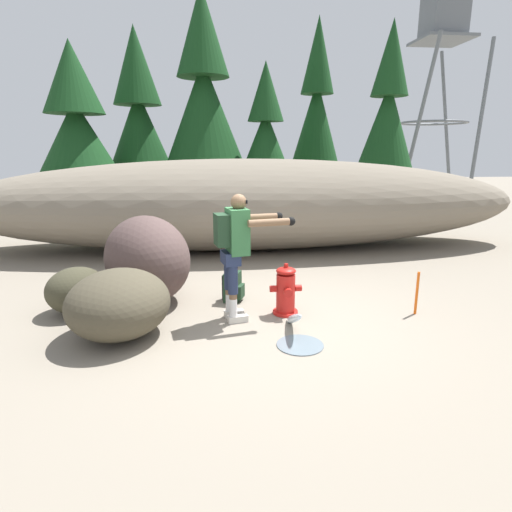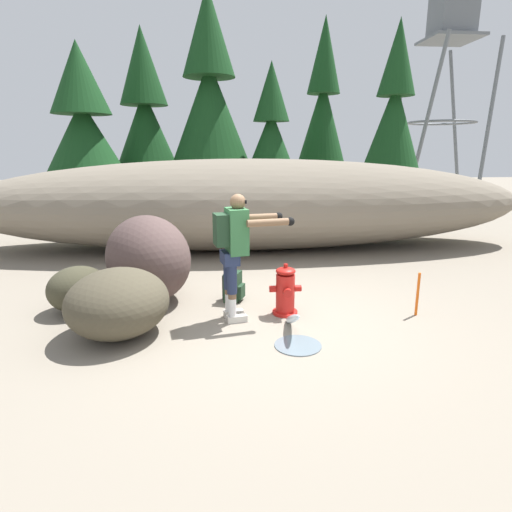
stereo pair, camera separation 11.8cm
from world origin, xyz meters
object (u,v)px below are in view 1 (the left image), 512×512
Objects in this scene: utility_worker at (237,242)px; survey_stake at (417,293)px; boulder_large at (147,259)px; fire_hydrant at (286,291)px; boulder_mid at (119,304)px; boulder_small at (77,290)px; spare_backpack at (233,287)px; watchtower at (443,24)px.

utility_worker reaches higher than survey_stake.
fire_hydrant is at bearing -21.47° from boulder_large.
utility_worker is at bearing 14.09° from boulder_mid.
fire_hydrant is 0.86× the size of boulder_small.
spare_backpack is 0.36× the size of boulder_mid.
survey_stake is (2.44, -0.07, -0.75)m from utility_worker.
utility_worker is at bearing -67.95° from spare_backpack.
fire_hydrant is 0.54× the size of boulder_mid.
boulder_mid is 2.18× the size of survey_stake.
boulder_large reaches higher than fire_hydrant.
utility_worker is at bearing -35.19° from boulder_large.
fire_hydrant is at bearing 13.20° from boulder_mid.
utility_worker is at bearing -12.62° from boulder_small.
survey_stake is at bearing -6.54° from fire_hydrant.
survey_stake is at bearing -13.25° from utility_worker.
utility_worker is 2.77× the size of survey_stake.
boulder_large is 1.04m from boulder_small.
utility_worker is at bearing -168.73° from fire_hydrant.
boulder_large reaches higher than boulder_mid.
survey_stake is (2.46, -0.78, 0.08)m from spare_backpack.
spare_backpack is 1.79m from boulder_mid.
utility_worker is (-0.67, -0.13, 0.72)m from fire_hydrant.
boulder_large is 1.29m from boulder_mid.
boulder_small reaches higher than spare_backpack.
utility_worker is 3.53× the size of spare_backpack.
fire_hydrant reaches higher than boulder_small.
boulder_mid is at bearing -128.37° from watchtower.
spare_backpack is 0.78× the size of survey_stake.
spare_backpack is at bearing 6.02° from boulder_small.
fire_hydrant is 2.87m from boulder_small.
boulder_large is 0.16× the size of watchtower.
watchtower is at bearing 48.11° from boulder_small.
utility_worker reaches higher than boulder_mid.
watchtower is (12.00, 13.38, 7.10)m from boulder_small.
fire_hydrant is 0.07× the size of watchtower.
boulder_mid is (-1.42, -1.08, 0.19)m from spare_backpack.
utility_worker is 2.01× the size of boulder_small.
spare_backpack is 17.94m from watchtower.
watchtower is 16.20× the size of survey_stake.
boulder_small is (-0.91, -0.41, -0.32)m from boulder_large.
boulder_mid is at bearing -177.51° from utility_worker.
watchtower is (9.83, 13.87, 6.37)m from utility_worker.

